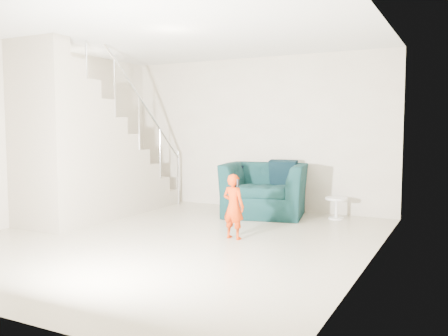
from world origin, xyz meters
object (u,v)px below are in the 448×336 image
(armchair, at_px, (265,189))
(toddler, at_px, (233,206))
(staircase, at_px, (85,160))
(side_table, at_px, (336,205))

(armchair, bearing_deg, toddler, -93.05)
(toddler, height_order, staircase, staircase)
(armchair, bearing_deg, side_table, -2.20)
(toddler, height_order, side_table, toddler)
(toddler, xyz_separation_m, staircase, (-2.70, 0.16, 0.52))
(toddler, relative_size, staircase, 0.24)
(armchair, height_order, staircase, staircase)
(side_table, distance_m, staircase, 4.06)
(side_table, height_order, staircase, staircase)
(side_table, bearing_deg, staircase, -153.42)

